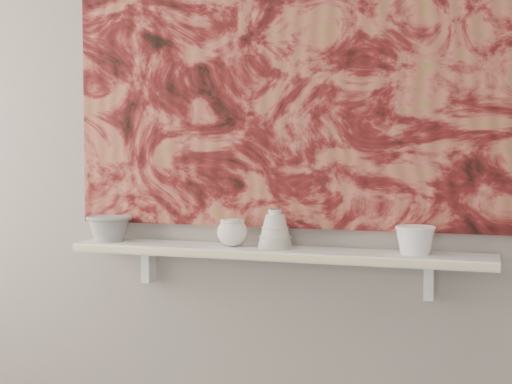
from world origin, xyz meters
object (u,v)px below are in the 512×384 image
at_px(bell_vessel, 275,229).
at_px(painting, 282,64).
at_px(cup_cream, 232,232).
at_px(bowl_grey, 109,228).
at_px(bowl_white, 415,240).
at_px(shelf, 275,253).

bearing_deg(bell_vessel, painting, 90.84).
xyz_separation_m(painting, cup_cream, (-0.15, -0.08, -0.56)).
bearing_deg(painting, cup_cream, -151.29).
relative_size(painting, bowl_grey, 9.34).
xyz_separation_m(bowl_grey, bell_vessel, (0.61, 0.00, 0.02)).
xyz_separation_m(cup_cream, bowl_white, (0.60, 0.00, -0.00)).
bearing_deg(shelf, bowl_grey, 180.00).
bearing_deg(bowl_white, bowl_grey, 180.00).
relative_size(cup_cream, bowl_white, 0.84).
bearing_deg(cup_cream, bell_vessel, 0.00).
height_order(shelf, bowl_white, bowl_white).
bearing_deg(cup_cream, shelf, 0.00).
xyz_separation_m(bell_vessel, bowl_white, (0.45, 0.00, -0.02)).
height_order(painting, bowl_grey, painting).
bearing_deg(bowl_grey, shelf, 0.00).
height_order(painting, bowl_white, painting).
distance_m(bowl_grey, bell_vessel, 0.61).
height_order(bowl_grey, bell_vessel, bell_vessel).
distance_m(bowl_grey, cup_cream, 0.46).
relative_size(shelf, cup_cream, 13.64).
xyz_separation_m(bowl_grey, cup_cream, (0.46, 0.00, 0.00)).
bearing_deg(shelf, cup_cream, 180.00).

